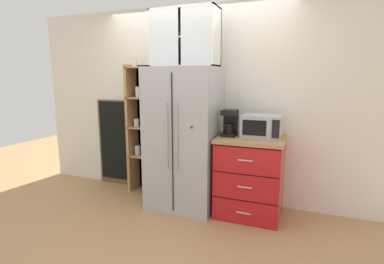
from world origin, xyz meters
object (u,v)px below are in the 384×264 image
Objects in this scene: mug_navy at (253,133)px; microwave at (262,126)px; chalkboard_menu at (116,142)px; bottle_amber at (253,127)px; refrigerator at (185,138)px; coffee_maker at (230,123)px; mug_charcoal at (251,134)px.

microwave is at bearing -12.86° from mug_navy.
mug_navy is 2.14m from chalkboard_menu.
mug_navy is 0.47× the size of bottle_amber.
refrigerator is 0.84m from mug_navy.
microwave is at bearing -6.42° from chalkboard_menu.
refrigerator is 5.62× the size of coffee_maker.
bottle_amber is 2.14m from chalkboard_menu.
mug_navy is 0.09× the size of chalkboard_menu.
mug_navy is at bearing -85.46° from bottle_amber.
coffee_maker is at bearing 173.21° from mug_charcoal.
refrigerator is 0.84m from mug_charcoal.
chalkboard_menu reaches higher than bottle_amber.
refrigerator reaches higher than chalkboard_menu.
bottle_amber is at bearing 19.31° from coffee_maker.
coffee_maker is 2.53× the size of mug_charcoal.
refrigerator is at bearing -170.90° from bottle_amber.
bottle_amber is at bearing 90.74° from mug_charcoal.
mug_navy is at bearing -6.10° from chalkboard_menu.
bottle_amber is 0.19× the size of chalkboard_menu.
refrigerator reaches higher than mug_navy.
mug_charcoal is at bearing -90.28° from mug_navy.
bottle_amber is at bearing 9.10° from refrigerator.
bottle_amber is (-0.00, 0.03, 0.06)m from mug_navy.
refrigerator reaches higher than microwave.
bottle_amber is at bearing 154.78° from microwave.
chalkboard_menu is (-2.10, 0.22, -0.33)m from mug_navy.
mug_charcoal is (-0.10, -0.07, -0.08)m from microwave.
mug_charcoal is (0.83, 0.01, 0.12)m from refrigerator.
microwave reaches higher than mug_navy.
refrigerator is 0.61m from coffee_maker.
coffee_maker is 2.72× the size of mug_navy.
coffee_maker reaches higher than mug_navy.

